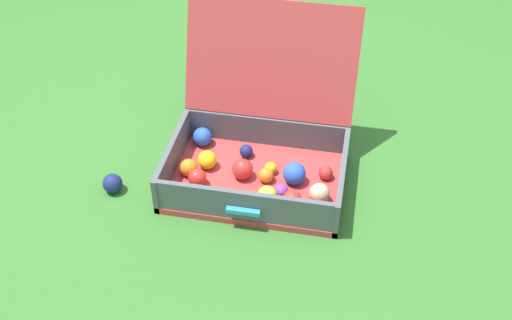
{
  "coord_description": "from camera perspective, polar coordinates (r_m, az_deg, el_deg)",
  "views": [
    {
      "loc": [
        0.38,
        -1.59,
        1.49
      ],
      "look_at": [
        0.07,
        0.0,
        0.11
      ],
      "focal_mm": 43.66,
      "sensor_mm": 36.0,
      "label": 1
    }
  ],
  "objects": [
    {
      "name": "stray_ball_on_grass",
      "position": [
        2.21,
        -13.0,
        -2.11
      ],
      "size": [
        0.07,
        0.07,
        0.07
      ],
      "primitive_type": "sphere",
      "color": "navy",
      "rests_on": "ground"
    },
    {
      "name": "ground_plane",
      "position": [
        2.21,
        -1.87,
        -1.96
      ],
      "size": [
        16.0,
        16.0,
        0.0
      ],
      "primitive_type": "plane",
      "color": "#336B28"
    },
    {
      "name": "open_suitcase",
      "position": [
        2.18,
        0.32,
        1.35
      ],
      "size": [
        0.61,
        0.6,
        0.54
      ],
      "color": "#B23838",
      "rests_on": "ground"
    }
  ]
}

